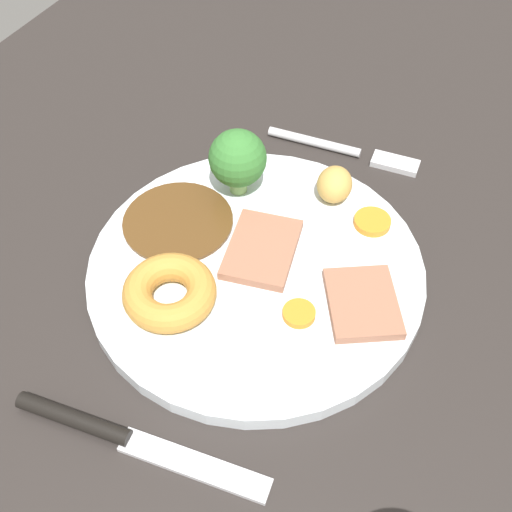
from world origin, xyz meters
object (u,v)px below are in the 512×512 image
at_px(dinner_plate, 256,269).
at_px(meat_slice_under, 363,303).
at_px(yorkshire_pudding, 170,292).
at_px(knife, 117,435).
at_px(meat_slice_main, 262,249).
at_px(broccoli_floret, 238,159).
at_px(fork, 347,151).
at_px(carrot_coin_back, 372,222).
at_px(carrot_coin_front, 299,313).
at_px(roast_potato_left, 335,184).

distance_m(dinner_plate, meat_slice_under, 0.09).
relative_size(yorkshire_pudding, knife, 0.39).
bearing_deg(meat_slice_main, broccoli_floret, -138.79).
relative_size(meat_slice_main, fork, 0.48).
bearing_deg(dinner_plate, carrot_coin_back, 139.75).
xyz_separation_m(meat_slice_main, carrot_coin_front, (0.05, 0.05, -0.00)).
relative_size(carrot_coin_front, broccoli_floret, 0.41).
xyz_separation_m(dinner_plate, fork, (-0.18, 0.01, -0.00)).
bearing_deg(fork, broccoli_floret, -126.29).
xyz_separation_m(meat_slice_under, yorkshire_pudding, (0.06, -0.13, 0.01)).
bearing_deg(knife, dinner_plate, 76.50).
relative_size(meat_slice_under, fork, 0.43).
bearing_deg(meat_slice_under, dinner_plate, -91.53).
relative_size(dinner_plate, meat_slice_under, 4.16).
height_order(yorkshire_pudding, carrot_coin_front, yorkshire_pudding).
bearing_deg(knife, carrot_coin_front, 55.84).
height_order(carrot_coin_back, broccoli_floret, broccoli_floret).
relative_size(yorkshire_pudding, carrot_coin_back, 2.29).
height_order(yorkshire_pudding, knife, yorkshire_pudding).
bearing_deg(dinner_plate, broccoli_floret, -143.98).
bearing_deg(carrot_coin_front, meat_slice_under, 125.99).
distance_m(meat_slice_under, roast_potato_left, 0.12).
distance_m(carrot_coin_front, broccoli_floret, 0.15).
xyz_separation_m(roast_potato_left, carrot_coin_front, (0.13, 0.02, -0.01)).
relative_size(carrot_coin_back, broccoli_floret, 0.51).
relative_size(dinner_plate, roast_potato_left, 7.56).
relative_size(meat_slice_under, knife, 0.35).
bearing_deg(meat_slice_under, fork, -156.64).
relative_size(carrot_coin_back, fork, 0.21).
bearing_deg(broccoli_floret, yorkshire_pudding, 3.83).
relative_size(meat_slice_under, broccoli_floret, 1.06).
bearing_deg(broccoli_floret, meat_slice_under, 62.74).
xyz_separation_m(roast_potato_left, broccoli_floret, (0.03, -0.08, 0.02)).
bearing_deg(fork, meat_slice_under, -70.78).
xyz_separation_m(yorkshire_pudding, carrot_coin_front, (-0.03, 0.09, -0.01)).
xyz_separation_m(yorkshire_pudding, knife, (0.11, 0.02, -0.02)).
height_order(dinner_plate, carrot_coin_back, carrot_coin_back).
bearing_deg(dinner_plate, meat_slice_main, -175.07).
distance_m(meat_slice_under, fork, 0.20).
relative_size(yorkshire_pudding, carrot_coin_front, 2.85).
xyz_separation_m(dinner_plate, meat_slice_under, (0.00, 0.09, 0.01)).
distance_m(meat_slice_under, yorkshire_pudding, 0.15).
xyz_separation_m(dinner_plate, carrot_coin_back, (-0.08, 0.07, 0.01)).
xyz_separation_m(meat_slice_main, fork, (-0.16, 0.02, -0.01)).
xyz_separation_m(meat_slice_main, roast_potato_left, (-0.09, 0.03, 0.01)).
distance_m(meat_slice_under, carrot_coin_front, 0.05).
bearing_deg(roast_potato_left, yorkshire_pudding, -23.70).
bearing_deg(knife, carrot_coin_back, 63.93).
bearing_deg(meat_slice_main, knife, -6.82).
height_order(meat_slice_under, broccoli_floret, broccoli_floret).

